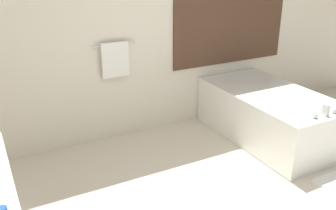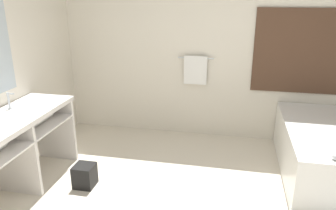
% 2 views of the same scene
% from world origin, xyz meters
% --- Properties ---
extents(wall_back_with_blinds, '(7.40, 0.13, 2.70)m').
position_xyz_m(wall_back_with_blinds, '(0.05, 2.23, 1.35)').
color(wall_back_with_blinds, silver).
rests_on(wall_back_with_blinds, ground_plane).
extents(bathtub, '(0.94, 1.74, 0.70)m').
position_xyz_m(bathtub, '(1.32, 1.32, 0.32)').
color(bathtub, white).
rests_on(bathtub, ground_plane).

